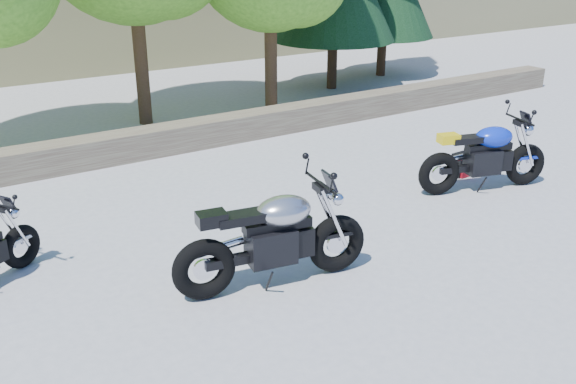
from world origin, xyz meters
name	(u,v)px	position (x,y,z in m)	size (l,w,h in m)	color
ground	(320,282)	(0.00, 0.00, 0.00)	(90.00, 90.00, 0.00)	gray
stone_wall	(146,143)	(0.00, 5.50, 0.25)	(22.00, 0.55, 0.50)	brown
silver_bike	(274,239)	(-0.47, 0.25, 0.58)	(2.35, 0.76, 1.18)	black
blue_bike	(485,157)	(3.88, 1.01, 0.55)	(2.18, 0.90, 1.12)	black
backpack	(461,165)	(4.06, 1.63, 0.19)	(0.30, 0.26, 0.39)	black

